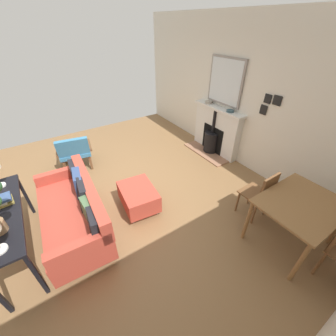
{
  "coord_description": "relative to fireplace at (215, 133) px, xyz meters",
  "views": [
    {
      "loc": [
        0.77,
        2.94,
        2.65
      ],
      "look_at": [
        -0.77,
        0.59,
        0.68
      ],
      "focal_mm": 22.42,
      "sensor_mm": 36.0,
      "label": 1
    }
  ],
  "objects": [
    {
      "name": "dining_table",
      "position": [
        0.92,
        2.52,
        0.19
      ],
      "size": [
        1.07,
        0.84,
        0.76
      ],
      "color": "olive",
      "rests_on": "ground"
    },
    {
      "name": "wall_left",
      "position": [
        -0.19,
        0.24,
        0.95
      ],
      "size": [
        0.12,
        6.38,
        2.85
      ],
      "primitive_type": "cube",
      "color": "silver",
      "rests_on": "ground"
    },
    {
      "name": "photo_gallery_row",
      "position": [
        -0.11,
        1.08,
        0.99
      ],
      "size": [
        0.02,
        0.35,
        0.39
      ],
      "color": "black"
    },
    {
      "name": "mantel_bowl_far",
      "position": [
        -0.01,
        0.33,
        0.64
      ],
      "size": [
        0.16,
        0.16,
        0.04
      ],
      "color": "#334C56",
      "rests_on": "fireplace"
    },
    {
      "name": "dining_chair_near_fireplace",
      "position": [
        0.91,
        1.96,
        0.04
      ],
      "size": [
        0.41,
        0.41,
        0.87
      ],
      "color": "brown",
      "rests_on": "ground"
    },
    {
      "name": "ottoman",
      "position": [
        2.41,
        0.74,
        -0.23
      ],
      "size": [
        0.61,
        0.77,
        0.4
      ],
      "color": "#B2B2B7",
      "rests_on": "ground"
    },
    {
      "name": "sofa",
      "position": [
        3.37,
        0.64,
        -0.11
      ],
      "size": [
        0.86,
        1.76,
        0.81
      ],
      "color": "#B2B2B7",
      "rests_on": "ground"
    },
    {
      "name": "mantel_bowl_near",
      "position": [
        -0.01,
        -0.33,
        0.65
      ],
      "size": [
        0.16,
        0.16,
        0.05
      ],
      "color": "#9E9384",
      "rests_on": "fireplace"
    },
    {
      "name": "console_table",
      "position": [
        4.13,
        0.64,
        0.21
      ],
      "size": [
        0.43,
        1.58,
        0.78
      ],
      "color": "black",
      "rests_on": "ground"
    },
    {
      "name": "mirror_over_mantel",
      "position": [
        -0.1,
        0.0,
        1.14
      ],
      "size": [
        0.04,
        0.9,
        0.94
      ],
      "color": "gray"
    },
    {
      "name": "armchair_accent",
      "position": [
        2.97,
        -1.04,
        -0.02
      ],
      "size": [
        0.76,
        0.69,
        0.79
      ],
      "color": "brown",
      "rests_on": "ground"
    },
    {
      "name": "ground_plane",
      "position": [
        2.64,
        0.24,
        -0.48
      ],
      "size": [
        5.66,
        6.38,
        0.01
      ],
      "primitive_type": "cube",
      "color": "olive"
    },
    {
      "name": "fireplace",
      "position": [
        0.0,
        0.0,
        0.0
      ],
      "size": [
        0.55,
        1.37,
        1.09
      ],
      "color": "#93664C",
      "rests_on": "ground"
    }
  ]
}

